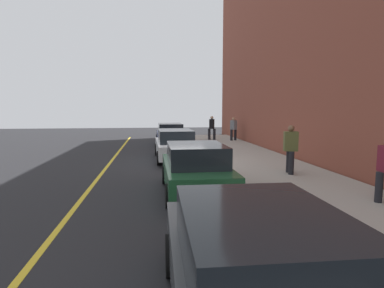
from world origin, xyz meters
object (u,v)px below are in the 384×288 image
(parked_car_white, at_px, (175,145))
(pedestrian_olive_coat, at_px, (291,148))
(parked_car_charcoal, at_px, (255,272))
(pedestrian_black_coat, at_px, (212,127))
(parked_car_green, at_px, (195,169))
(parked_car_navy, at_px, (170,134))
(pedestrian_grey_coat, at_px, (234,128))

(parked_car_white, xyz_separation_m, pedestrian_olive_coat, (-4.54, -3.94, 0.34))
(parked_car_charcoal, height_order, pedestrian_black_coat, pedestrian_black_coat)
(parked_car_green, height_order, pedestrian_olive_coat, pedestrian_olive_coat)
(parked_car_charcoal, distance_m, parked_car_green, 5.89)
(parked_car_green, bearing_deg, pedestrian_olive_coat, -64.70)
(parked_car_charcoal, relative_size, parked_car_white, 0.89)
(parked_car_green, xyz_separation_m, parked_car_navy, (12.89, 0.03, 0.00))
(parked_car_charcoal, distance_m, pedestrian_black_coat, 20.73)
(parked_car_green, relative_size, parked_car_white, 0.89)
(parked_car_charcoal, relative_size, parked_car_navy, 0.90)
(parked_car_charcoal, bearing_deg, parked_car_white, -0.01)
(pedestrian_olive_coat, bearing_deg, parked_car_navy, 18.95)
(parked_car_green, distance_m, parked_car_white, 6.33)
(parked_car_white, bearing_deg, parked_car_green, -178.59)
(parked_car_charcoal, xyz_separation_m, parked_car_green, (5.89, -0.16, 0.00))
(pedestrian_grey_coat, relative_size, pedestrian_black_coat, 0.96)
(parked_car_navy, bearing_deg, pedestrian_olive_coat, -161.05)
(parked_car_white, distance_m, pedestrian_olive_coat, 6.02)
(parked_car_green, relative_size, pedestrian_olive_coat, 2.37)
(parked_car_white, bearing_deg, pedestrian_black_coat, -22.71)
(parked_car_white, distance_m, pedestrian_black_coat, 8.92)
(pedestrian_grey_coat, distance_m, pedestrian_black_coat, 1.68)
(parked_car_white, relative_size, pedestrian_grey_coat, 2.72)
(parked_car_charcoal, bearing_deg, parked_car_green, -1.52)
(pedestrian_grey_coat, bearing_deg, pedestrian_olive_coat, 175.04)
(parked_car_navy, xyz_separation_m, pedestrian_grey_coat, (1.00, -4.86, 0.32))
(parked_car_white, bearing_deg, pedestrian_grey_coat, -33.40)
(parked_car_navy, bearing_deg, parked_car_green, -179.87)
(pedestrian_grey_coat, height_order, pedestrian_olive_coat, pedestrian_olive_coat)
(parked_car_white, xyz_separation_m, pedestrian_black_coat, (8.22, -3.44, 0.37))
(parked_car_green, xyz_separation_m, pedestrian_olive_coat, (1.79, -3.78, 0.35))
(pedestrian_grey_coat, bearing_deg, pedestrian_black_coat, 66.99)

